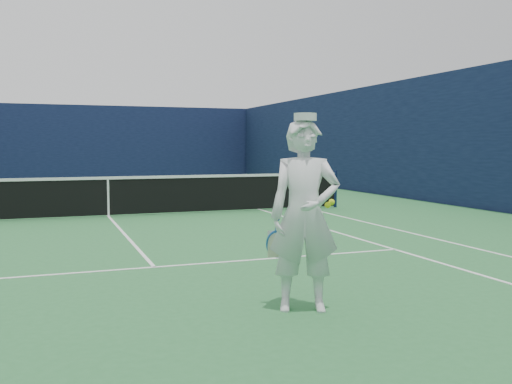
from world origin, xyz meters
The scene contains 5 objects.
ground centered at (0.00, 0.00, 0.00)m, with size 80.00×80.00×0.00m, color #286935.
court_markings centered at (0.00, 0.00, 0.00)m, with size 11.03×23.83×0.01m.
windscreen_fence centered at (0.00, 0.00, 2.00)m, with size 20.12×36.12×4.00m.
tennis_net centered at (0.00, 0.00, 0.55)m, with size 12.88×0.09×1.07m.
tennis_player centered at (1.14, -9.11, 1.03)m, with size 0.87×0.74×2.12m.
Camera 1 is at (-1.44, -14.61, 1.77)m, focal length 40.00 mm.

